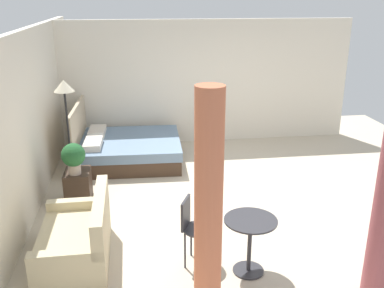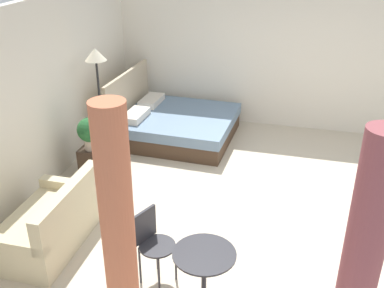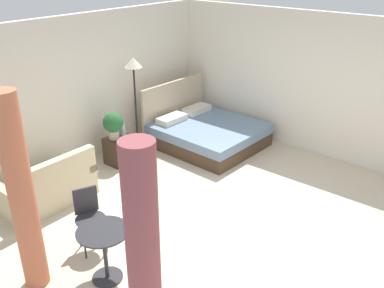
{
  "view_description": "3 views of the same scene",
  "coord_description": "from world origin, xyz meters",
  "px_view_note": "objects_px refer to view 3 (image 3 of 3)",
  "views": [
    {
      "loc": [
        -6.37,
        1.61,
        3.16
      ],
      "look_at": [
        -0.1,
        0.74,
        0.96
      ],
      "focal_mm": 40.43,
      "sensor_mm": 36.0,
      "label": 1
    },
    {
      "loc": [
        -5.4,
        -0.42,
        3.52
      ],
      "look_at": [
        -0.39,
        0.89,
        1.0
      ],
      "focal_mm": 41.92,
      "sensor_mm": 36.0,
      "label": 2
    },
    {
      "loc": [
        -4.53,
        -3.01,
        3.64
      ],
      "look_at": [
        -0.17,
        0.56,
        1.06
      ],
      "focal_mm": 39.62,
      "sensor_mm": 36.0,
      "label": 3
    }
  ],
  "objects_px": {
    "potted_plant": "(113,124)",
    "cafe_chair_near_window": "(88,213)",
    "bed": "(206,132)",
    "vase": "(123,129)",
    "floor_lamp": "(134,73)",
    "nightstand": "(120,150)",
    "balcony_table": "(104,246)",
    "couch": "(47,187)"
  },
  "relations": [
    {
      "from": "bed",
      "to": "balcony_table",
      "type": "height_order",
      "value": "bed"
    },
    {
      "from": "balcony_table",
      "to": "cafe_chair_near_window",
      "type": "distance_m",
      "value": 0.69
    },
    {
      "from": "nightstand",
      "to": "balcony_table",
      "type": "distance_m",
      "value": 3.14
    },
    {
      "from": "bed",
      "to": "potted_plant",
      "type": "relative_size",
      "value": 4.12
    },
    {
      "from": "nightstand",
      "to": "balcony_table",
      "type": "height_order",
      "value": "balcony_table"
    },
    {
      "from": "nightstand",
      "to": "potted_plant",
      "type": "relative_size",
      "value": 1.03
    },
    {
      "from": "potted_plant",
      "to": "floor_lamp",
      "type": "height_order",
      "value": "floor_lamp"
    },
    {
      "from": "couch",
      "to": "potted_plant",
      "type": "relative_size",
      "value": 2.85
    },
    {
      "from": "potted_plant",
      "to": "vase",
      "type": "relative_size",
      "value": 2.25
    },
    {
      "from": "potted_plant",
      "to": "vase",
      "type": "bearing_deg",
      "value": 0.99
    },
    {
      "from": "vase",
      "to": "floor_lamp",
      "type": "distance_m",
      "value": 1.07
    },
    {
      "from": "bed",
      "to": "vase",
      "type": "relative_size",
      "value": 9.26
    },
    {
      "from": "couch",
      "to": "vase",
      "type": "distance_m",
      "value": 1.84
    },
    {
      "from": "nightstand",
      "to": "vase",
      "type": "distance_m",
      "value": 0.39
    },
    {
      "from": "vase",
      "to": "floor_lamp",
      "type": "relative_size",
      "value": 0.12
    },
    {
      "from": "nightstand",
      "to": "floor_lamp",
      "type": "height_order",
      "value": "floor_lamp"
    },
    {
      "from": "nightstand",
      "to": "vase",
      "type": "bearing_deg",
      "value": 10.17
    },
    {
      "from": "couch",
      "to": "floor_lamp",
      "type": "height_order",
      "value": "floor_lamp"
    },
    {
      "from": "potted_plant",
      "to": "balcony_table",
      "type": "distance_m",
      "value": 3.09
    },
    {
      "from": "potted_plant",
      "to": "balcony_table",
      "type": "bearing_deg",
      "value": -133.36
    },
    {
      "from": "bed",
      "to": "potted_plant",
      "type": "xyz_separation_m",
      "value": [
        -1.75,
        0.76,
        0.53
      ]
    },
    {
      "from": "couch",
      "to": "nightstand",
      "type": "xyz_separation_m",
      "value": [
        1.67,
        0.18,
        -0.02
      ]
    },
    {
      "from": "cafe_chair_near_window",
      "to": "balcony_table",
      "type": "bearing_deg",
      "value": -113.35
    },
    {
      "from": "couch",
      "to": "balcony_table",
      "type": "distance_m",
      "value": 2.12
    },
    {
      "from": "couch",
      "to": "floor_lamp",
      "type": "bearing_deg",
      "value": 8.68
    },
    {
      "from": "bed",
      "to": "nightstand",
      "type": "bearing_deg",
      "value": 155.78
    },
    {
      "from": "vase",
      "to": "cafe_chair_near_window",
      "type": "relative_size",
      "value": 0.26
    },
    {
      "from": "bed",
      "to": "balcony_table",
      "type": "distance_m",
      "value": 4.14
    },
    {
      "from": "floor_lamp",
      "to": "cafe_chair_near_window",
      "type": "relative_size",
      "value": 2.16
    },
    {
      "from": "bed",
      "to": "floor_lamp",
      "type": "distance_m",
      "value": 1.89
    },
    {
      "from": "bed",
      "to": "cafe_chair_near_window",
      "type": "height_order",
      "value": "bed"
    },
    {
      "from": "potted_plant",
      "to": "cafe_chair_near_window",
      "type": "distance_m",
      "value": 2.45
    },
    {
      "from": "balcony_table",
      "to": "cafe_chair_near_window",
      "type": "bearing_deg",
      "value": 66.65
    },
    {
      "from": "nightstand",
      "to": "balcony_table",
      "type": "relative_size",
      "value": 0.73
    },
    {
      "from": "potted_plant",
      "to": "floor_lamp",
      "type": "relative_size",
      "value": 0.27
    },
    {
      "from": "bed",
      "to": "vase",
      "type": "bearing_deg",
      "value": 153.48
    },
    {
      "from": "balcony_table",
      "to": "couch",
      "type": "bearing_deg",
      "value": 75.22
    },
    {
      "from": "potted_plant",
      "to": "nightstand",
      "type": "bearing_deg",
      "value": -10.04
    },
    {
      "from": "bed",
      "to": "nightstand",
      "type": "height_order",
      "value": "bed"
    },
    {
      "from": "couch",
      "to": "floor_lamp",
      "type": "distance_m",
      "value": 2.64
    },
    {
      "from": "nightstand",
      "to": "cafe_chair_near_window",
      "type": "xyz_separation_m",
      "value": [
        -1.94,
        -1.58,
        0.28
      ]
    },
    {
      "from": "balcony_table",
      "to": "bed",
      "type": "bearing_deg",
      "value": 20.88
    }
  ]
}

